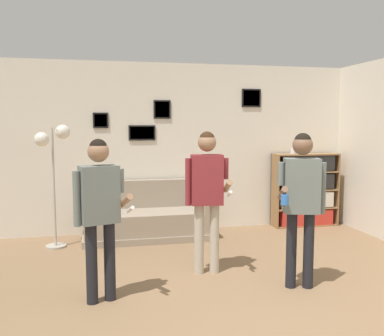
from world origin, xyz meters
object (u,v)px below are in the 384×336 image
Objects in this scene: floor_lamp at (53,153)px; person_player_foreground_center at (207,187)px; couch at (146,219)px; person_player_foreground_left at (99,204)px; drinking_cup at (293,151)px; bookshelf at (305,190)px; person_watcher_holding_cup at (301,194)px; bottle_on_floor at (107,245)px.

floor_lamp reaches higher than person_player_foreground_center.
couch is 2.48m from person_player_foreground_left.
couch is 2.70m from drinking_cup.
person_player_foreground_left is at bearing -144.16° from bookshelf.
floor_lamp reaches higher than person_player_foreground_left.
couch is 2.82m from person_watcher_holding_cup.
person_watcher_holding_cup is at bearing -118.14° from bookshelf.
person_player_foreground_left is 1.34m from person_player_foreground_center.
person_watcher_holding_cup reaches higher than person_player_foreground_left.
drinking_cup is at bearing 4.57° from couch.
person_watcher_holding_cup is (2.67, -2.11, -0.33)m from floor_lamp.
drinking_cup reaches higher than bookshelf.
person_player_foreground_center is at bearing -44.43° from bottle_on_floor.
person_player_foreground_center is 1.07m from person_watcher_holding_cup.
drinking_cup is at bearing 37.85° from person_player_foreground_left.
person_player_foreground_left is 6.88× the size of bottle_on_floor.
bookshelf is at bearing 61.86° from person_watcher_holding_cup.
bottle_on_floor is 3.42m from drinking_cup.
person_player_foreground_center is (0.52, -1.71, 0.73)m from couch.
person_player_foreground_left is 0.97× the size of person_player_foreground_center.
floor_lamp is 7.44× the size of bottle_on_floor.
floor_lamp is 2.15m from person_player_foreground_left.
couch is 1.93m from person_player_foreground_center.
couch is at bearing -175.43° from drinking_cup.
bookshelf is at bearing 4.16° from couch.
bookshelf is 2.95m from person_player_foreground_center.
person_player_foreground_left is 4.05m from drinking_cup.
couch is 1.15× the size of person_watcher_holding_cup.
person_player_foreground_center is 1.00× the size of person_watcher_holding_cup.
person_player_foreground_left is at bearing -154.85° from person_player_foreground_center.
bottle_on_floor is at bearing -135.09° from couch.
bottle_on_floor is (-1.13, 1.10, -0.92)m from person_player_foreground_center.
bookshelf is 4.13m from floor_lamp.
bookshelf is 0.75× the size of person_watcher_holding_cup.
floor_lamp is at bearing 141.24° from person_player_foreground_center.
couch is 2.77m from bookshelf.
floor_lamp reaches higher than bottle_on_floor.
person_player_foreground_center reaches higher than person_watcher_holding_cup.
person_player_foreground_left is at bearing -106.84° from couch.
couch is 1.53× the size of bookshelf.
person_watcher_holding_cup is at bearing -2.28° from person_player_foreground_left.
person_player_foreground_left is at bearing -73.20° from floor_lamp.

